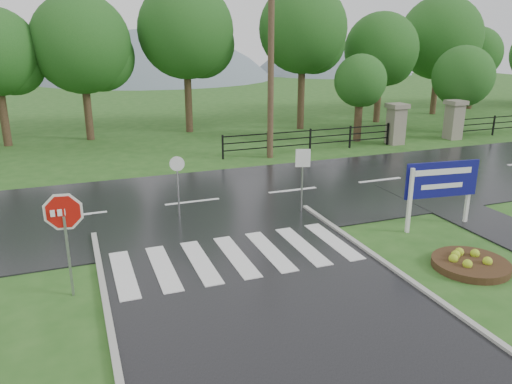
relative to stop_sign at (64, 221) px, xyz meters
name	(u,v)px	position (x,y,z in m)	size (l,w,h in m)	color
ground	(322,367)	(4.23, -4.44, -1.86)	(120.00, 120.00, 0.00)	#28551C
main_road	(192,203)	(4.23, 5.56, -1.86)	(90.00, 8.00, 0.04)	black
walkway	(503,230)	(12.73, -0.44, -1.86)	(2.20, 11.00, 0.04)	#232325
crosswalk	(236,256)	(4.23, 0.56, -1.80)	(6.50, 2.80, 0.02)	silver
pillar_west	(396,123)	(17.23, 11.56, -0.68)	(1.00, 1.00, 2.24)	gray
pillar_east	(454,119)	(21.23, 11.56, -0.68)	(1.00, 1.00, 2.24)	gray
fence_west	(310,138)	(11.98, 11.56, -1.14)	(9.58, 0.08, 1.20)	black
hills	(130,187)	(7.72, 60.56, -17.40)	(102.00, 48.00, 48.00)	slate
treeline	(154,133)	(5.23, 19.56, -1.86)	(83.20, 5.20, 10.00)	#1A4D18
stop_sign	(64,221)	(0.00, 0.00, 0.00)	(1.18, 0.20, 2.67)	#939399
estate_billboard	(442,183)	(10.90, 0.47, -0.38)	(2.45, 0.35, 2.15)	silver
flower_bed	(471,263)	(9.80, -2.17, -1.71)	(1.97, 1.97, 0.39)	#332111
reg_sign_small	(303,168)	(7.47, 3.21, -0.28)	(0.48, 0.18, 2.24)	#939399
reg_sign_round	(178,179)	(3.47, 4.26, -0.52)	(0.48, 0.14, 2.10)	#939399
utility_pole_east	(271,64)	(9.52, 11.06, 2.64)	(1.52, 0.61, 8.85)	#473523
entrance_tree_left	(360,81)	(15.73, 13.06, 1.50)	(2.90, 2.90, 4.85)	#3D2B1C
entrance_tree_right	(463,77)	(22.88, 13.06, 1.54)	(3.65, 3.65, 5.25)	#3D2B1C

